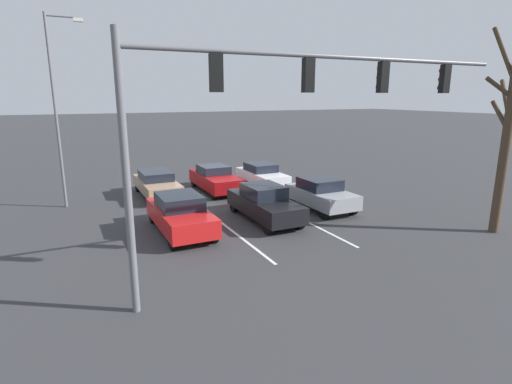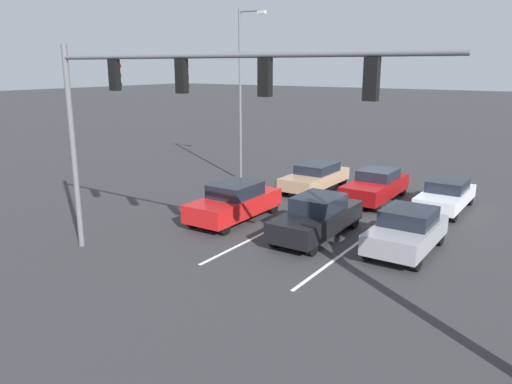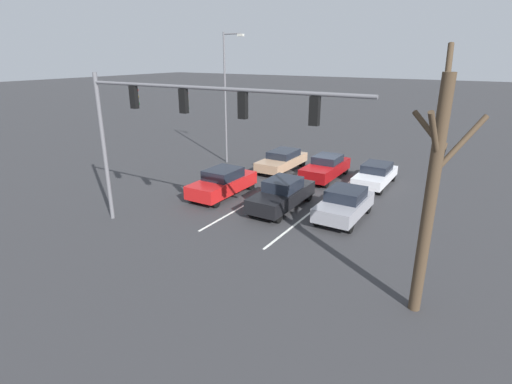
% 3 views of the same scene
% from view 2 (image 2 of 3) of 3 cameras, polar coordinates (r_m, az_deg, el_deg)
% --- Properties ---
extents(ground_plane, '(240.00, 240.00, 0.00)m').
position_cam_2_polar(ground_plane, '(24.68, 12.83, -1.17)').
color(ground_plane, '#333335').
extents(lane_stripe_left_divider, '(0.12, 16.57, 0.01)m').
position_cam_2_polar(lane_stripe_left_divider, '(22.04, 14.93, -3.14)').
color(lane_stripe_left_divider, silver).
rests_on(lane_stripe_left_divider, ground_plane).
extents(lane_stripe_center_divider, '(0.12, 16.57, 0.01)m').
position_cam_2_polar(lane_stripe_center_divider, '(23.35, 6.75, -1.77)').
color(lane_stripe_center_divider, silver).
rests_on(lane_stripe_center_divider, ground_plane).
extents(car_black_midlane_front, '(1.76, 4.74, 1.63)m').
position_cam_2_polar(car_black_midlane_front, '(19.19, 7.00, -2.84)').
color(car_black_midlane_front, black).
rests_on(car_black_midlane_front, ground_plane).
extents(car_gray_leftlane_front, '(1.88, 4.02, 1.56)m').
position_cam_2_polar(car_gray_leftlane_front, '(18.32, 16.84, -4.22)').
color(car_gray_leftlane_front, gray).
rests_on(car_gray_leftlane_front, ground_plane).
extents(car_red_rightlane_front, '(1.88, 4.64, 1.61)m').
position_cam_2_polar(car_red_rightlane_front, '(21.18, -2.46, -1.12)').
color(car_red_rightlane_front, red).
rests_on(car_red_rightlane_front, ground_plane).
extents(car_tan_rightlane_second, '(1.83, 4.70, 1.42)m').
position_cam_2_polar(car_tan_rightlane_second, '(26.40, 6.82, 1.79)').
color(car_tan_rightlane_second, tan).
rests_on(car_tan_rightlane_second, ground_plane).
extents(car_white_leftlane_second, '(1.77, 4.34, 1.39)m').
position_cam_2_polar(car_white_leftlane_second, '(24.20, 20.88, -0.29)').
color(car_white_leftlane_second, silver).
rests_on(car_white_leftlane_second, ground_plane).
extents(car_maroon_midlane_second, '(1.81, 4.68, 1.53)m').
position_cam_2_polar(car_maroon_midlane_second, '(24.85, 13.52, 0.74)').
color(car_maroon_midlane_second, maroon).
rests_on(car_maroon_midlane_second, ground_plane).
extents(traffic_signal_gantry, '(12.85, 0.37, 7.11)m').
position_cam_2_polar(traffic_signal_gantry, '(15.04, -10.50, 10.39)').
color(traffic_signal_gantry, slate).
rests_on(traffic_signal_gantry, ground_plane).
extents(street_lamp_right_shoulder, '(1.70, 0.24, 9.34)m').
position_cam_2_polar(street_lamp_right_shoulder, '(28.02, -1.57, 11.91)').
color(street_lamp_right_shoulder, slate).
rests_on(street_lamp_right_shoulder, ground_plane).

